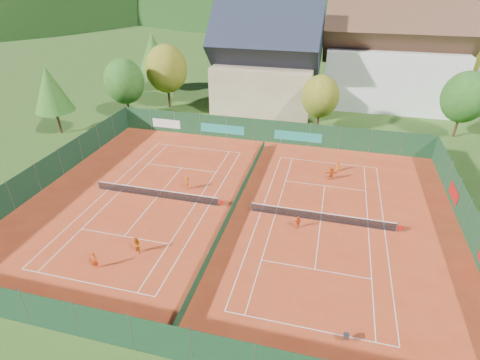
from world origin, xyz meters
The scene contains 34 objects.
ground centered at (0.00, 0.00, -0.02)m, with size 600.00×600.00×0.00m, color #2A4B17.
clay_pad centered at (0.00, 0.00, 0.01)m, with size 40.00×32.00×0.01m, color #B2381A.
court_markings_left centered at (-8.00, 0.00, 0.01)m, with size 11.03×23.83×0.00m.
court_markings_right centered at (8.00, 0.00, 0.01)m, with size 11.03×23.83×0.00m.
tennis_net_left centered at (-7.85, 0.00, 0.51)m, with size 13.30×0.10×1.02m.
tennis_net_right centered at (8.15, 0.00, 0.51)m, with size 13.30×0.10×1.02m.
court_divider centered at (0.00, 0.00, 0.50)m, with size 0.03×28.80×1.00m.
fence_north centered at (-0.46, 15.99, 1.47)m, with size 40.00×0.10×3.00m.
fence_south centered at (0.00, -16.00, 1.50)m, with size 40.00×0.04×3.00m.
fence_west centered at (-20.00, 0.00, 1.50)m, with size 0.04×32.00×3.00m.
fence_east centered at (20.00, 0.05, 1.48)m, with size 0.09×32.00×3.00m.
chalet centered at (-3.00, 30.00, 6.62)m, with size 16.20×12.00×16.00m.
hotel_block_a centered at (16.00, 36.00, 7.38)m, with size 21.60×11.00×17.25m.
hotel_block_b centered at (30.00, 44.00, 6.62)m, with size 17.28×10.00×15.50m.
tree_west_front centered at (-22.00, 20.00, 5.39)m, with size 5.72×5.72×8.69m.
tree_west_mid centered at (-18.00, 26.00, 6.07)m, with size 6.44×6.44×9.78m.
tree_west_back centered at (-24.00, 34.00, 6.74)m, with size 5.60×5.60×10.00m.
tree_center centered at (6.00, 22.00, 4.72)m, with size 5.01×5.01×7.60m.
tree_east_front centered at (24.00, 24.00, 5.39)m, with size 5.72×5.72×8.69m.
tree_west_side centered at (-28.00, 12.00, 6.06)m, with size 5.04×5.04×9.00m.
tree_east_back centered at (26.00, 40.00, 6.74)m, with size 7.15×7.15×10.86m.
mountain_backdrop centered at (28.54, 233.48, -39.64)m, with size 820.00×530.00×242.00m.
ball_hopper centered at (10.30, -12.32, 0.56)m, with size 0.34×0.34×0.80m.
loose_ball_0 centered at (-6.71, -5.23, 0.03)m, with size 0.07×0.07×0.07m, color #CCD833.
loose_ball_1 centered at (6.93, -9.89, 0.03)m, with size 0.07×0.07×0.07m, color #CCD833.
loose_ball_2 centered at (-0.88, 2.07, 0.03)m, with size 0.07×0.07×0.07m, color #CCD833.
loose_ball_3 centered at (-6.29, 5.12, 0.03)m, with size 0.07×0.07×0.07m, color #CCD833.
loose_ball_4 centered at (9.79, -1.50, 0.03)m, with size 0.07×0.07×0.07m, color #CCD833.
player_left_near centered at (-8.09, -10.39, 0.75)m, with size 0.55×0.36×1.51m, color #D54413.
player_left_mid centered at (-5.86, -8.04, 0.76)m, with size 0.74×0.57×1.52m, color orange.
player_left_far centered at (-5.64, 2.25, 0.71)m, with size 0.91×0.52×1.41m, color #D05012.
player_right_near centered at (6.09, -1.56, 0.61)m, with size 0.71×0.30×1.22m, color #DA4413.
player_right_far_a centered at (9.16, 10.11, 0.61)m, with size 0.59×0.39×1.21m, color #D05712.
player_right_far_b centered at (8.51, 7.90, 0.72)m, with size 1.34×0.43×1.44m, color #D85013.
Camera 1 is at (7.78, -28.30, 19.90)m, focal length 28.00 mm.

